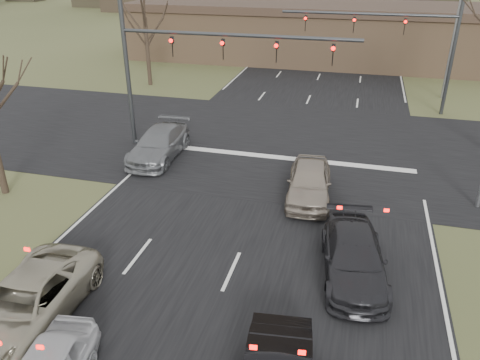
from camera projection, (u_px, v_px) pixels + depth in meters
The scene contains 11 objects.
ground at pixel (203, 334), 13.43m from camera, with size 360.00×360.00×0.00m, color #424826.
road_main at pixel (341, 28), 65.43m from camera, with size 14.00×300.00×0.02m, color black.
road_cross at pixel (288, 144), 26.42m from camera, with size 200.00×14.00×0.02m, color black.
building at pixel (350, 33), 44.73m from camera, with size 42.40×10.40×5.30m.
mast_arm_near at pixel (184, 56), 23.63m from camera, with size 12.12×0.24×8.00m.
mast_arm_far at pixel (409, 35), 29.73m from camera, with size 11.12×0.24×8.00m.
streetlight_right_far at pixel (454, 19), 32.24m from camera, with size 2.34×0.25×10.00m.
car_silver_suv at pixel (26, 302), 13.55m from camera, with size 2.45×5.32×1.48m, color #A69F86.
car_charcoal_sedan at pixel (354, 257), 15.57m from camera, with size 2.00×4.91×1.42m, color black.
car_grey_ahead at pixel (159, 144), 24.49m from camera, with size 2.13×5.24×1.52m, color slate.
car_silver_ahead at pixel (309, 182), 20.45m from camera, with size 1.86×4.63×1.58m, color gray.
Camera 1 is at (3.57, -9.47, 9.94)m, focal length 35.00 mm.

